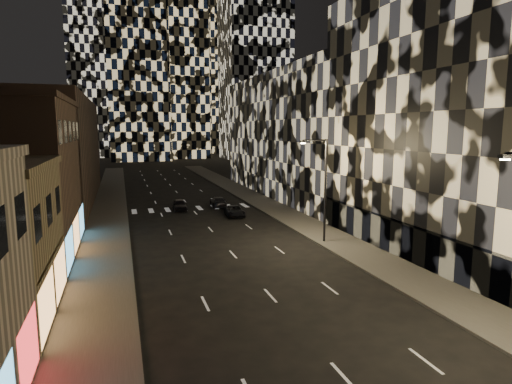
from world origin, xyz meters
TOP-DOWN VIEW (x-y plane):
  - sidewalk_left at (-10.00, 50.00)m, footprint 4.00×120.00m
  - sidewalk_right at (10.00, 50.00)m, footprint 4.00×120.00m
  - curb_left at (-7.90, 50.00)m, footprint 0.20×120.00m
  - curb_right at (7.90, 50.00)m, footprint 0.20×120.00m
  - retail_brown at (-17.00, 33.50)m, footprint 10.00×15.00m
  - retail_filler_left at (-17.00, 60.00)m, footprint 10.00×40.00m
  - midrise_right at (20.00, 24.50)m, footprint 16.00×25.00m
  - midrise_base at (12.30, 24.50)m, footprint 0.60×25.00m
  - midrise_filler_right at (20.00, 57.00)m, footprint 16.00×40.00m
  - tower_right_mid at (35.00, 135.00)m, footprint 20.00×20.00m
  - tower_center_low at (-2.00, 140.00)m, footprint 18.00×18.00m
  - streetlight_far at (8.35, 30.00)m, footprint 2.55×0.25m
  - car_dark_midlane at (-1.56, 49.35)m, footprint 1.74×3.98m
  - car_dark_oncoming at (3.50, 50.05)m, footprint 2.24×4.67m
  - car_dark_rightlane at (4.00, 43.66)m, footprint 2.32×4.43m

SIDE VIEW (x-z plane):
  - sidewalk_left at x=-10.00m, z-range 0.00..0.15m
  - sidewalk_right at x=10.00m, z-range 0.00..0.15m
  - curb_left at x=-7.90m, z-range 0.00..0.15m
  - curb_right at x=7.90m, z-range 0.00..0.15m
  - car_dark_rightlane at x=4.00m, z-range 0.00..1.19m
  - car_dark_oncoming at x=3.50m, z-range 0.00..1.31m
  - car_dark_midlane at x=-1.56m, z-range 0.00..1.34m
  - midrise_base at x=12.30m, z-range 0.00..3.00m
  - streetlight_far at x=8.35m, z-range 0.85..9.85m
  - retail_brown at x=-17.00m, z-range 0.00..12.00m
  - retail_filler_left at x=-17.00m, z-range 0.00..14.00m
  - midrise_filler_right at x=20.00m, z-range 0.00..18.00m
  - midrise_right at x=20.00m, z-range 0.00..22.00m
  - tower_center_low at x=-2.00m, z-range 0.00..95.00m
  - tower_right_mid at x=35.00m, z-range 0.00..100.00m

